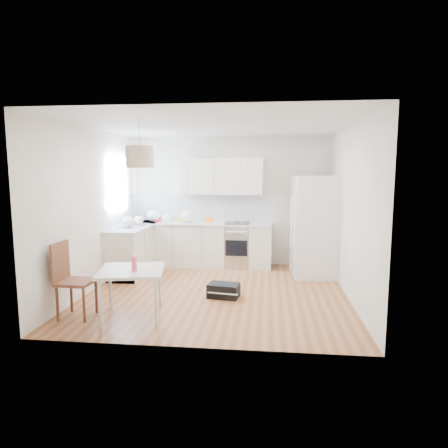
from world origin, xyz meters
name	(u,v)px	position (x,y,z in m)	size (l,w,h in m)	color
floor	(217,292)	(0.00, 0.00, 0.00)	(4.20, 4.20, 0.00)	brown
ceiling	(217,125)	(0.00, 0.00, 2.70)	(4.20, 4.20, 0.00)	white
wall_back	(229,201)	(0.00, 2.10, 1.35)	(4.20, 4.20, 0.00)	beige
wall_left	(92,210)	(-2.10, 0.00, 1.35)	(4.20, 4.20, 0.00)	beige
wall_right	(351,213)	(2.10, 0.00, 1.35)	(4.20, 4.20, 0.00)	beige
window_glassblock	(118,183)	(-2.09, 1.15, 1.75)	(0.02, 1.00, 1.00)	#BFE0F9
cabinets_back	(200,245)	(-0.60, 1.80, 0.44)	(3.00, 0.60, 0.88)	beige
cabinets_left	(135,249)	(-1.80, 1.20, 0.44)	(0.60, 1.80, 0.88)	beige
counter_back	(199,223)	(-0.60, 1.80, 0.90)	(3.02, 0.64, 0.04)	#B4B6B9
counter_left	(134,227)	(-1.80, 1.20, 0.90)	(0.64, 1.82, 0.04)	#B4B6B9
backsplash_back	(202,207)	(-0.60, 2.09, 1.21)	(3.00, 0.01, 0.58)	white
backsplash_left	(119,211)	(-2.09, 1.20, 1.21)	(0.01, 1.80, 0.58)	white
upper_cabinets	(221,176)	(-0.15, 1.94, 1.88)	(1.70, 0.32, 0.75)	beige
range_oven	(237,246)	(0.20, 1.80, 0.44)	(0.50, 0.61, 0.88)	silver
sink	(133,226)	(-1.80, 1.15, 0.92)	(0.50, 0.80, 0.16)	silver
refrigerator	(315,226)	(1.71, 1.28, 0.95)	(0.90, 0.95, 1.90)	white
dining_table	(131,274)	(-1.01, -1.24, 0.60)	(1.00, 1.00, 0.67)	beige
dining_chair	(76,280)	(-1.76, -1.33, 0.52)	(0.44, 0.44, 1.04)	#452314
drink_bottle	(134,262)	(-0.94, -1.33, 0.79)	(0.07, 0.07, 0.24)	#DF3E6A
gym_bag	(224,290)	(0.14, -0.26, 0.11)	(0.48, 0.31, 0.22)	black
pendant_lamp	(140,157)	(-0.87, -1.16, 2.18)	(0.37, 0.37, 0.29)	beige
grocery_bag_a	(154,216)	(-1.58, 1.81, 1.04)	(0.27, 0.23, 0.25)	white
grocery_bag_b	(167,218)	(-1.27, 1.75, 1.02)	(0.22, 0.19, 0.20)	white
grocery_bag_c	(187,216)	(-0.87, 1.82, 1.04)	(0.28, 0.23, 0.25)	white
grocery_bag_d	(139,220)	(-1.77, 1.41, 1.00)	(0.19, 0.16, 0.17)	white
grocery_bag_e	(128,222)	(-1.83, 0.95, 1.02)	(0.23, 0.20, 0.21)	white
snack_orange	(209,220)	(-0.39, 1.77, 0.97)	(0.15, 0.10, 0.11)	orange
snack_yellow	(181,220)	(-0.98, 1.78, 0.97)	(0.15, 0.09, 0.10)	yellow
snack_red	(158,219)	(-1.50, 1.82, 0.97)	(0.14, 0.09, 0.10)	red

